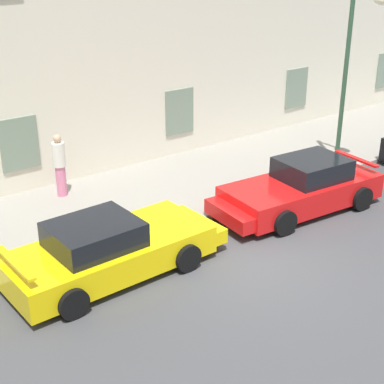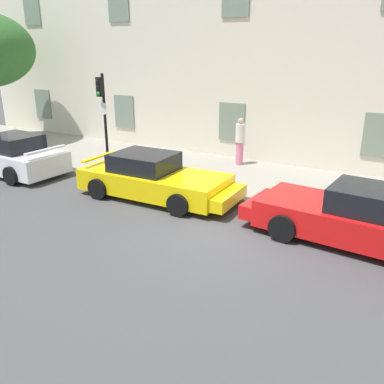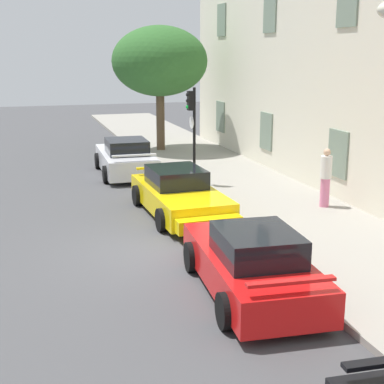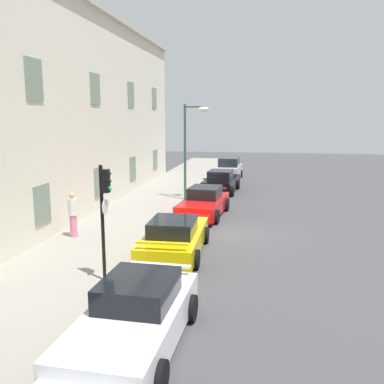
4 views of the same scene
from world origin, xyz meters
name	(u,v)px [view 2 (image 2 of 4)]	position (x,y,z in m)	size (l,w,h in m)	color
ground_plane	(217,234)	(0.00, 0.00, 0.00)	(80.00, 80.00, 0.00)	#444447
sidewalk	(277,184)	(0.00, 4.42, 0.07)	(60.00, 4.43, 0.14)	gray
building_facade	(320,25)	(0.00, 8.21, 5.18)	(34.35, 3.65, 10.32)	beige
sportscar_red_lead	(7,156)	(-9.23, 0.95, 0.61)	(4.93, 2.23, 1.44)	white
sportscar_yellow_flank	(158,180)	(-2.75, 1.43, 0.59)	(5.04, 2.24, 1.36)	yellow
sportscar_white_middle	(348,217)	(2.83, 1.26, 0.61)	(4.95, 2.32, 1.41)	red
traffic_light	(103,105)	(-6.02, 2.77, 2.47)	(0.44, 0.36, 3.41)	black
pedestrian_admiring	(240,141)	(-1.98, 5.76, 1.06)	(0.50, 0.50, 1.80)	pink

